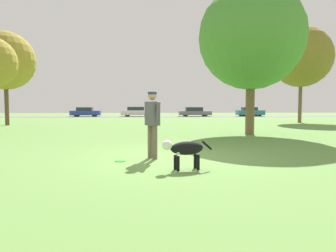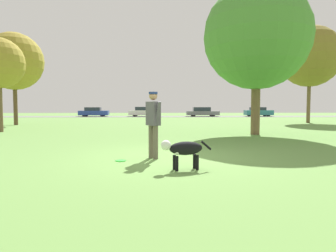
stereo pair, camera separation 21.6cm
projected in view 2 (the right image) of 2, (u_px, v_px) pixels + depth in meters
ground_plane at (171, 158)px, 7.95m from camera, size 120.00×120.00×0.00m
far_road_strip at (159, 116)px, 42.03m from camera, size 120.00×6.00×0.01m
person at (153, 119)px, 7.78m from camera, size 0.45×0.59×1.74m
dog at (183, 149)px, 6.40m from camera, size 1.15×0.47×0.65m
frisbee at (121, 161)px, 7.48m from camera, size 0.26×0.26×0.02m
tree_near_right at (257, 36)px, 14.45m from camera, size 5.13×5.13×7.33m
tree_far_left at (14, 61)px, 22.09m from camera, size 4.21×4.21×6.83m
tree_far_right at (310, 57)px, 25.14m from camera, size 5.09×5.09×8.14m
parked_car_blue at (94, 112)px, 42.02m from camera, size 4.12×1.95×1.30m
parked_car_white at (144, 112)px, 42.18m from camera, size 4.47×1.93×1.36m
parked_car_grey at (202, 112)px, 42.32m from camera, size 4.58×1.86×1.31m
parked_car_teal at (258, 112)px, 42.62m from camera, size 3.85×1.79×1.31m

